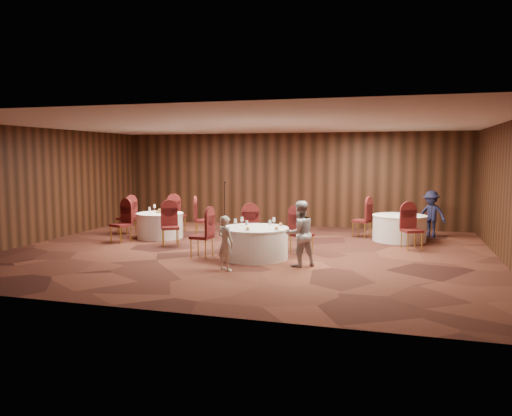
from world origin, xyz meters
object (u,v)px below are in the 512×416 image
(woman_a, at_px, (225,243))
(woman_b, at_px, (300,234))
(table_right, at_px, (399,228))
(mic_stand, at_px, (225,213))
(man_c, at_px, (431,214))
(table_left, at_px, (160,225))
(table_main, at_px, (255,243))

(woman_a, distance_m, woman_b, 1.65)
(table_right, relative_size, woman_a, 1.29)
(mic_stand, height_order, woman_b, mic_stand)
(mic_stand, height_order, man_c, mic_stand)
(table_left, height_order, woman_a, woman_a)
(mic_stand, height_order, woman_a, mic_stand)
(table_main, relative_size, table_right, 1.04)
(table_right, bearing_deg, woman_a, -125.81)
(table_right, height_order, man_c, man_c)
(table_left, xyz_separation_m, woman_a, (3.28, -3.44, 0.21))
(table_right, bearing_deg, table_main, -132.88)
(woman_a, bearing_deg, table_left, -17.49)
(woman_a, height_order, man_c, man_c)
(mic_stand, bearing_deg, table_left, -108.41)
(table_right, relative_size, woman_b, 1.04)
(table_right, distance_m, woman_a, 6.00)
(woman_b, bearing_deg, table_main, -63.54)
(table_main, relative_size, man_c, 1.13)
(man_c, bearing_deg, table_right, -109.12)
(table_main, bearing_deg, table_left, 149.59)
(table_left, bearing_deg, mic_stand, 71.59)
(table_main, height_order, table_left, same)
(table_right, xyz_separation_m, man_c, (0.89, 0.91, 0.32))
(mic_stand, relative_size, woman_a, 1.31)
(table_right, height_order, woman_a, woman_a)
(woman_b, bearing_deg, table_left, -68.11)
(woman_a, relative_size, man_c, 0.84)
(table_left, relative_size, mic_stand, 0.89)
(table_main, bearing_deg, table_right, 47.12)
(table_left, height_order, mic_stand, mic_stand)
(table_right, bearing_deg, man_c, 45.44)
(table_left, bearing_deg, table_right, 11.89)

